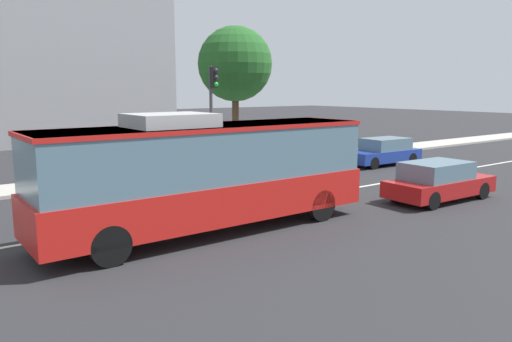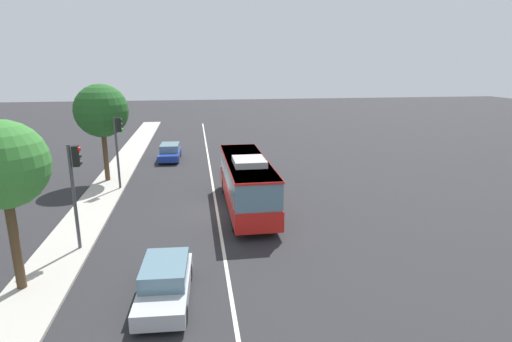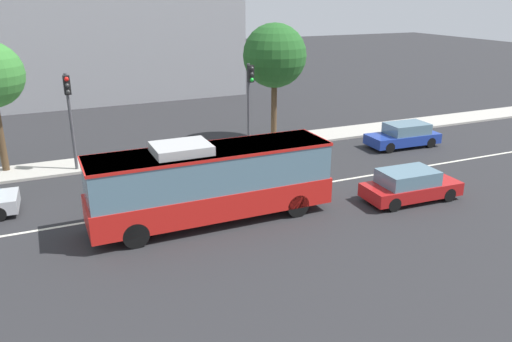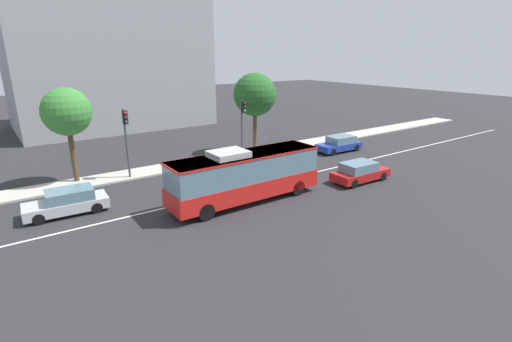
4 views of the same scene
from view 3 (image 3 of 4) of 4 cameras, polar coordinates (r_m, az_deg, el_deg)
name	(u,v)px [view 3 (image 3 of 4)]	position (r m, az deg, el deg)	size (l,w,h in m)	color
ground_plane	(194,205)	(22.78, -7.09, -3.82)	(160.00, 160.00, 0.00)	#28282B
sidewalk_kerb	(155,156)	(29.65, -11.36, 1.67)	(80.00, 2.52, 0.14)	#B2ADA3
lane_centre_line	(194,205)	(22.77, -7.09, -3.81)	(76.00, 0.16, 0.01)	silver
transit_bus	(211,180)	(20.52, -5.13, -0.97)	(10.01, 2.56, 3.46)	red
sedan_blue	(404,135)	(32.27, 16.44, 3.92)	(4.57, 1.98, 1.46)	#1E3899
sedan_red	(410,185)	(23.89, 17.06, -1.56)	(4.56, 1.95, 1.46)	#B21919
traffic_light_near_corner	(69,106)	(27.39, -20.43, 6.93)	(0.33, 0.62, 5.20)	#47474C
traffic_light_mid_block	(250,92)	(29.34, -0.72, 8.91)	(0.34, 0.62, 5.20)	#47474C
street_tree_kerbside_left	(275,56)	(31.28, 2.12, 12.92)	(3.88, 3.88, 7.34)	#4C3823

